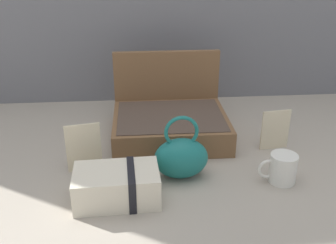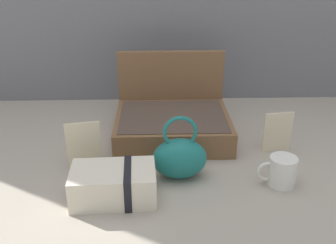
% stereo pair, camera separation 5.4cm
% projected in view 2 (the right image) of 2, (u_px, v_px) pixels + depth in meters
% --- Properties ---
extents(ground_plane, '(6.00, 6.00, 0.00)m').
position_uv_depth(ground_plane, '(161.00, 159.00, 1.32)').
color(ground_plane, '#9E9384').
extents(open_suitcase, '(0.41, 0.35, 0.28)m').
position_uv_depth(open_suitcase, '(172.00, 119.00, 1.46)').
color(open_suitcase, brown).
rests_on(open_suitcase, ground_plane).
extents(teal_pouch_handbag, '(0.17, 0.11, 0.20)m').
position_uv_depth(teal_pouch_handbag, '(180.00, 157.00, 1.19)').
color(teal_pouch_handbag, '#196B66').
rests_on(teal_pouch_handbag, ground_plane).
extents(cream_toiletry_bag, '(0.24, 0.15, 0.10)m').
position_uv_depth(cream_toiletry_bag, '(115.00, 184.00, 1.10)').
color(cream_toiletry_bag, beige).
rests_on(cream_toiletry_bag, ground_plane).
extents(coffee_mug, '(0.12, 0.08, 0.09)m').
position_uv_depth(coffee_mug, '(281.00, 171.00, 1.16)').
color(coffee_mug, silver).
rests_on(coffee_mug, ground_plane).
extents(info_card_left, '(0.11, 0.03, 0.16)m').
position_uv_depth(info_card_left, '(84.00, 146.00, 1.24)').
color(info_card_left, beige).
rests_on(info_card_left, ground_plane).
extents(poster_card_right, '(0.10, 0.02, 0.14)m').
position_uv_depth(poster_card_right, '(278.00, 132.00, 1.34)').
color(poster_card_right, beige).
rests_on(poster_card_right, ground_plane).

